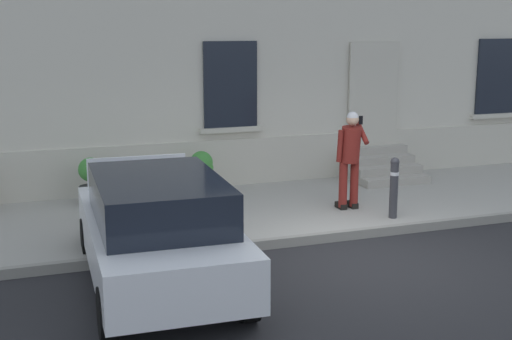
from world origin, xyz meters
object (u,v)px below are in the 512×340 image
hatchback_car_white (158,229)px  planter_olive (202,172)px  planter_charcoal (91,179)px  person_on_phone (350,154)px  bollard_near_person (394,185)px

hatchback_car_white → planter_olive: (1.67, 3.99, -0.18)m
hatchback_car_white → planter_charcoal: bearing=95.6°
planter_olive → person_on_phone: bearing=-40.2°
hatchback_car_white → bollard_near_person: hatchback_car_white is taller
hatchback_car_white → bollard_near_person: 4.53m
bollard_near_person → person_on_phone: (-0.45, 0.75, 0.44)m
hatchback_car_white → planter_charcoal: 4.06m
hatchback_car_white → bollard_near_person: (4.31, 1.38, -0.08)m
bollard_near_person → planter_charcoal: bollard_near_person is taller
bollard_near_person → planter_charcoal: 5.41m
hatchback_car_white → bollard_near_person: size_ratio=3.95×
hatchback_car_white → planter_olive: 4.33m
hatchback_car_white → person_on_phone: (3.86, 2.14, 0.36)m
planter_charcoal → person_on_phone: bearing=-24.1°
person_on_phone → planter_charcoal: person_on_phone is taller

